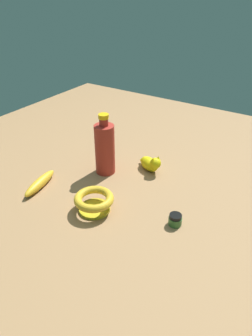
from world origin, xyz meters
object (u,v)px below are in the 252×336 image
(bowl, at_px, (94,201))
(cat_figurine, at_px, (151,163))
(banana, at_px, (40,183))
(bottle_tall, at_px, (105,148))
(nail_polish_jar, at_px, (175,220))

(bowl, distance_m, cat_figurine, 0.34)
(banana, xyz_separation_m, cat_figurine, (-0.30, -0.34, 0.02))
(cat_figurine, bearing_deg, banana, 48.63)
(bottle_tall, bearing_deg, banana, 57.65)
(banana, bearing_deg, bottle_tall, 135.62)
(nail_polish_jar, bearing_deg, cat_figurine, -47.21)
(bottle_tall, distance_m, cat_figurine, 0.20)
(bottle_tall, height_order, banana, bottle_tall)
(nail_polish_jar, bearing_deg, banana, 9.52)
(bottle_tall, distance_m, nail_polish_jar, 0.42)
(bottle_tall, xyz_separation_m, nail_polish_jar, (-0.38, 0.14, -0.09))
(banana, distance_m, cat_figurine, 0.45)
(bowl, xyz_separation_m, nail_polish_jar, (-0.27, -0.08, -0.02))
(bowl, distance_m, bottle_tall, 0.26)
(bottle_tall, bearing_deg, cat_figurine, -144.44)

